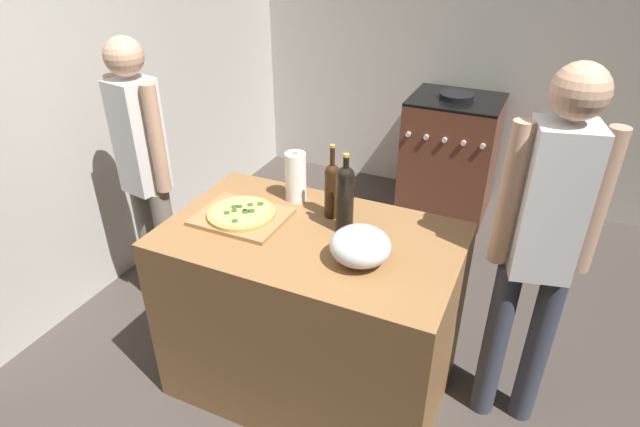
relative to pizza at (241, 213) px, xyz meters
name	(u,v)px	position (x,y,z in m)	size (l,w,h in m)	color
ground_plane	(391,289)	(0.48, 0.93, -0.95)	(4.01, 3.71, 0.02)	#3F3833
kitchen_wall_rear	(467,36)	(0.48, 2.53, 0.36)	(4.01, 0.10, 2.60)	#BCB7AD
kitchen_wall_left	(146,59)	(-1.27, 0.93, 0.36)	(0.10, 3.71, 2.60)	#BCB7AD
counter	(311,313)	(0.34, 0.02, -0.48)	(1.31, 0.79, 0.91)	olive
cutting_board	(242,217)	(0.00, 0.00, -0.02)	(0.40, 0.32, 0.02)	#9E7247
pizza	(241,213)	(0.00, 0.00, 0.00)	(0.31, 0.31, 0.03)	tan
mixing_bowl	(360,246)	(0.61, -0.09, 0.05)	(0.25, 0.25, 0.15)	#B2B2B7
paper_towel_roll	(296,177)	(0.14, 0.28, 0.09)	(0.10, 0.10, 0.25)	white
wine_bottle_amber	(332,188)	(0.36, 0.20, 0.11)	(0.07, 0.07, 0.35)	#331E0F
wine_bottle_clear	(345,197)	(0.47, 0.10, 0.14)	(0.08, 0.08, 0.37)	black
stove	(450,156)	(0.54, 2.13, -0.47)	(0.67, 0.61, 0.97)	brown
person_in_stripes	(144,169)	(-0.75, 0.21, -0.01)	(0.36, 0.23, 1.62)	slate
person_in_red	(542,241)	(1.27, 0.24, 0.05)	(0.39, 0.25, 1.70)	#383D4C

